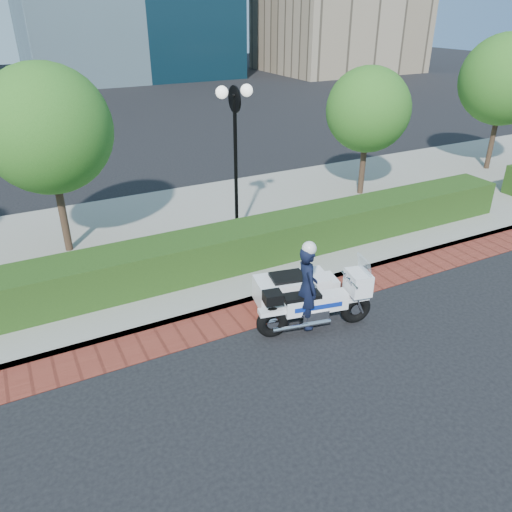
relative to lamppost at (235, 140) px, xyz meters
name	(u,v)px	position (x,y,z in m)	size (l,w,h in m)	color
ground	(303,346)	(-1.00, -5.20, -2.96)	(120.00, 120.00, 0.00)	black
brick_strip	(268,310)	(-1.00, -3.70, -2.95)	(60.00, 1.00, 0.01)	maroon
sidewalk	(195,234)	(-1.00, 0.80, -2.88)	(60.00, 8.00, 0.15)	gray
hedge_main	(228,248)	(-1.00, -1.60, -2.31)	(18.00, 1.20, 1.00)	#193411
lamppost	(235,140)	(0.00, 0.00, 0.00)	(1.02, 0.70, 4.21)	black
tree_b	(47,130)	(-4.50, 1.30, 0.48)	(3.20, 3.20, 4.89)	#332319
tree_c	(368,110)	(5.50, 1.30, 0.09)	(2.80, 2.80, 4.30)	#332319
tree_d	(505,80)	(12.00, 1.30, 0.65)	(3.40, 3.40, 5.16)	#332319
police_motorcycle	(305,292)	(-0.50, -4.41, -2.25)	(2.56, 2.06, 2.08)	black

